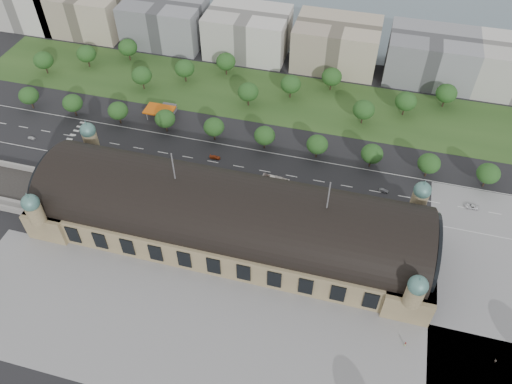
% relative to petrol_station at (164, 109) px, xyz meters
% --- Properties ---
extents(ground, '(900.00, 900.00, 0.00)m').
position_rel_petrol_station_xyz_m(ground, '(53.91, -65.28, -2.95)').
color(ground, black).
rests_on(ground, ground).
extents(station, '(150.00, 48.40, 44.30)m').
position_rel_petrol_station_xyz_m(station, '(53.91, -65.28, 7.33)').
color(station, '#9E8B62').
rests_on(station, ground).
extents(plaza_south, '(190.00, 48.00, 0.12)m').
position_rel_petrol_station_xyz_m(plaza_south, '(63.91, -109.28, -2.95)').
color(plaza_south, gray).
rests_on(plaza_south, ground).
extents(plaza_east, '(56.00, 100.00, 0.12)m').
position_rel_petrol_station_xyz_m(plaza_east, '(156.91, -65.28, -2.95)').
color(plaza_east, gray).
rests_on(plaza_east, ground).
extents(road_slab, '(260.00, 26.00, 0.10)m').
position_rel_petrol_station_xyz_m(road_slab, '(33.91, -27.28, -2.95)').
color(road_slab, black).
rests_on(road_slab, ground).
extents(grass_belt, '(300.00, 45.00, 0.10)m').
position_rel_petrol_station_xyz_m(grass_belt, '(38.91, 27.72, -2.95)').
color(grass_belt, '#28481C').
rests_on(grass_belt, ground).
extents(petrol_station, '(14.00, 13.00, 5.05)m').
position_rel_petrol_station_xyz_m(petrol_station, '(0.00, 0.00, 0.00)').
color(petrol_station, '#C7540B').
rests_on(petrol_station, ground).
extents(office_0, '(45.00, 32.00, 24.00)m').
position_rel_petrol_station_xyz_m(office_0, '(-116.09, 67.72, 9.05)').
color(office_0, silver).
rests_on(office_0, ground).
extents(office_1, '(45.00, 32.00, 24.00)m').
position_rel_petrol_station_xyz_m(office_1, '(-76.09, 67.72, 9.05)').
color(office_1, '#BBAE92').
rests_on(office_1, ground).
extents(office_2, '(45.00, 32.00, 24.00)m').
position_rel_petrol_station_xyz_m(office_2, '(-26.09, 67.72, 9.05)').
color(office_2, gray).
rests_on(office_2, ground).
extents(office_3, '(45.00, 32.00, 24.00)m').
position_rel_petrol_station_xyz_m(office_3, '(23.91, 67.72, 9.05)').
color(office_3, silver).
rests_on(office_3, ground).
extents(office_4, '(45.00, 32.00, 24.00)m').
position_rel_petrol_station_xyz_m(office_4, '(73.91, 67.72, 9.05)').
color(office_4, '#BBAE92').
rests_on(office_4, ground).
extents(office_5, '(45.00, 32.00, 24.00)m').
position_rel_petrol_station_xyz_m(office_5, '(123.91, 67.72, 9.05)').
color(office_5, gray).
rests_on(office_5, ground).
extents(tree_row_0, '(9.60, 9.60, 11.52)m').
position_rel_petrol_station_xyz_m(tree_row_0, '(-66.09, -12.28, 4.48)').
color(tree_row_0, '#2D2116').
rests_on(tree_row_0, ground).
extents(tree_row_1, '(9.60, 9.60, 11.52)m').
position_rel_petrol_station_xyz_m(tree_row_1, '(-42.09, -12.28, 4.48)').
color(tree_row_1, '#2D2116').
rests_on(tree_row_1, ground).
extents(tree_row_2, '(9.60, 9.60, 11.52)m').
position_rel_petrol_station_xyz_m(tree_row_2, '(-18.09, -12.28, 4.48)').
color(tree_row_2, '#2D2116').
rests_on(tree_row_2, ground).
extents(tree_row_3, '(9.60, 9.60, 11.52)m').
position_rel_petrol_station_xyz_m(tree_row_3, '(5.91, -12.28, 4.48)').
color(tree_row_3, '#2D2116').
rests_on(tree_row_3, ground).
extents(tree_row_4, '(9.60, 9.60, 11.52)m').
position_rel_petrol_station_xyz_m(tree_row_4, '(29.91, -12.28, 4.48)').
color(tree_row_4, '#2D2116').
rests_on(tree_row_4, ground).
extents(tree_row_5, '(9.60, 9.60, 11.52)m').
position_rel_petrol_station_xyz_m(tree_row_5, '(53.91, -12.28, 4.48)').
color(tree_row_5, '#2D2116').
rests_on(tree_row_5, ground).
extents(tree_row_6, '(9.60, 9.60, 11.52)m').
position_rel_petrol_station_xyz_m(tree_row_6, '(77.91, -12.28, 4.48)').
color(tree_row_6, '#2D2116').
rests_on(tree_row_6, ground).
extents(tree_row_7, '(9.60, 9.60, 11.52)m').
position_rel_petrol_station_xyz_m(tree_row_7, '(101.91, -12.28, 4.48)').
color(tree_row_7, '#2D2116').
rests_on(tree_row_7, ground).
extents(tree_row_8, '(9.60, 9.60, 11.52)m').
position_rel_petrol_station_xyz_m(tree_row_8, '(125.91, -12.28, 4.48)').
color(tree_row_8, '#2D2116').
rests_on(tree_row_8, ground).
extents(tree_row_9, '(9.60, 9.60, 11.52)m').
position_rel_petrol_station_xyz_m(tree_row_9, '(149.91, -12.28, 4.48)').
color(tree_row_9, '#2D2116').
rests_on(tree_row_9, ground).
extents(tree_belt_0, '(10.40, 10.40, 12.48)m').
position_rel_petrol_station_xyz_m(tree_belt_0, '(-76.09, 17.72, 5.10)').
color(tree_belt_0, '#2D2116').
rests_on(tree_belt_0, ground).
extents(tree_belt_1, '(10.40, 10.40, 12.48)m').
position_rel_petrol_station_xyz_m(tree_belt_1, '(-57.09, 29.72, 5.10)').
color(tree_belt_1, '#2D2116').
rests_on(tree_belt_1, ground).
extents(tree_belt_2, '(10.40, 10.40, 12.48)m').
position_rel_petrol_station_xyz_m(tree_belt_2, '(-38.09, 41.72, 5.10)').
color(tree_belt_2, '#2D2116').
rests_on(tree_belt_2, ground).
extents(tree_belt_3, '(10.40, 10.40, 12.48)m').
position_rel_petrol_station_xyz_m(tree_belt_3, '(-19.09, 17.72, 5.10)').
color(tree_belt_3, '#2D2116').
rests_on(tree_belt_3, ground).
extents(tree_belt_4, '(10.40, 10.40, 12.48)m').
position_rel_petrol_station_xyz_m(tree_belt_4, '(-0.09, 29.72, 5.10)').
color(tree_belt_4, '#2D2116').
rests_on(tree_belt_4, ground).
extents(tree_belt_5, '(10.40, 10.40, 12.48)m').
position_rel_petrol_station_xyz_m(tree_belt_5, '(18.91, 41.72, 5.10)').
color(tree_belt_5, '#2D2116').
rests_on(tree_belt_5, ground).
extents(tree_belt_6, '(10.40, 10.40, 12.48)m').
position_rel_petrol_station_xyz_m(tree_belt_6, '(37.91, 17.72, 5.10)').
color(tree_belt_6, '#2D2116').
rests_on(tree_belt_6, ground).
extents(tree_belt_7, '(10.40, 10.40, 12.48)m').
position_rel_petrol_station_xyz_m(tree_belt_7, '(56.91, 29.72, 5.10)').
color(tree_belt_7, '#2D2116').
rests_on(tree_belt_7, ground).
extents(tree_belt_8, '(10.40, 10.40, 12.48)m').
position_rel_petrol_station_xyz_m(tree_belt_8, '(75.91, 41.72, 5.10)').
color(tree_belt_8, '#2D2116').
rests_on(tree_belt_8, ground).
extents(tree_belt_9, '(10.40, 10.40, 12.48)m').
position_rel_petrol_station_xyz_m(tree_belt_9, '(94.91, 17.72, 5.10)').
color(tree_belt_9, '#2D2116').
rests_on(tree_belt_9, ground).
extents(tree_belt_10, '(10.40, 10.40, 12.48)m').
position_rel_petrol_station_xyz_m(tree_belt_10, '(113.91, 29.72, 5.10)').
color(tree_belt_10, '#2D2116').
rests_on(tree_belt_10, ground).
extents(tree_belt_11, '(10.40, 10.40, 12.48)m').
position_rel_petrol_station_xyz_m(tree_belt_11, '(132.91, 41.72, 5.10)').
color(tree_belt_11, '#2D2116').
rests_on(tree_belt_11, ground).
extents(traffic_car_0, '(3.89, 1.95, 1.27)m').
position_rel_petrol_station_xyz_m(traffic_car_0, '(-53.44, -33.90, -2.31)').
color(traffic_car_0, silver).
rests_on(traffic_car_0, ground).
extents(traffic_car_1, '(4.75, 2.05, 1.52)m').
position_rel_petrol_station_xyz_m(traffic_car_1, '(-27.67, -27.27, -2.19)').
color(traffic_car_1, '#94949C').
rests_on(traffic_car_1, ground).
extents(traffic_car_2, '(5.64, 3.01, 1.51)m').
position_rel_petrol_station_xyz_m(traffic_car_2, '(-2.16, -33.28, -2.19)').
color(traffic_car_2, black).
rests_on(traffic_car_2, ground).
extents(traffic_car_3, '(4.92, 2.18, 1.40)m').
position_rel_petrol_station_xyz_m(traffic_car_3, '(34.15, -24.89, -2.25)').
color(traffic_car_3, '#9A3413').
rests_on(traffic_car_3, ground).
extents(traffic_car_5, '(4.02, 1.83, 1.28)m').
position_rel_petrol_station_xyz_m(traffic_car_5, '(109.26, -26.53, -2.31)').
color(traffic_car_5, '#57585F').
rests_on(traffic_car_5, ground).
extents(traffic_car_6, '(5.51, 2.65, 1.51)m').
position_rel_petrol_station_xyz_m(traffic_car_6, '(144.60, -26.56, -2.19)').
color(traffic_car_6, white).
rests_on(traffic_car_6, ground).
extents(parked_car_0, '(4.84, 4.01, 1.56)m').
position_rel_petrol_station_xyz_m(parked_car_0, '(-15.32, -41.27, -2.17)').
color(parked_car_0, black).
rests_on(parked_car_0, ground).
extents(parked_car_1, '(5.82, 5.06, 1.49)m').
position_rel_petrol_station_xyz_m(parked_car_1, '(-5.47, -40.28, -2.20)').
color(parked_car_1, maroon).
rests_on(parked_car_1, ground).
extents(parked_car_2, '(5.48, 4.33, 1.49)m').
position_rel_petrol_station_xyz_m(parked_car_2, '(-9.07, -40.28, -2.21)').
color(parked_car_2, '#1C1843').
rests_on(parked_car_2, ground).
extents(parked_car_3, '(4.94, 4.41, 1.62)m').
position_rel_petrol_station_xyz_m(parked_car_3, '(19.34, -40.28, -2.14)').
color(parked_car_3, '#55565C').
rests_on(parked_car_3, ground).
extents(parked_car_4, '(5.21, 3.40, 1.62)m').
position_rel_petrol_station_xyz_m(parked_car_4, '(9.82, -40.91, -2.14)').
color(parked_car_4, silver).
rests_on(parked_car_4, ground).
extents(parked_car_5, '(5.83, 4.90, 1.48)m').
position_rel_petrol_station_xyz_m(parked_car_5, '(10.77, -40.28, -2.21)').
color(parked_car_5, gray).
rests_on(parked_car_5, ground).
extents(parked_car_6, '(5.25, 3.92, 1.42)m').
position_rel_petrol_station_xyz_m(parked_car_6, '(10.52, -40.38, -2.24)').
color(parked_car_6, black).
rests_on(parked_car_6, ground).
extents(bus_west, '(11.91, 3.07, 3.30)m').
position_rel_petrol_station_xyz_m(bus_west, '(30.02, -38.28, -1.30)').
color(bus_west, '#C84A20').
rests_on(bus_west, ground).
extents(bus_mid, '(12.43, 4.05, 3.40)m').
position_rel_petrol_station_xyz_m(bus_mid, '(64.14, -33.28, -1.25)').
color(bus_mid, white).
rests_on(bus_mid, ground).
extents(bus_east, '(10.94, 3.43, 3.00)m').
position_rel_petrol_station_xyz_m(bus_east, '(87.80, -38.22, -1.45)').
color(bus_east, silver).
rests_on(bus_east, ground).
extents(pedestrian_0, '(1.08, 0.83, 1.96)m').
position_rel_petrol_station_xyz_m(pedestrian_0, '(121.84, -95.20, -1.97)').
color(pedestrian_0, gray).
rests_on(pedestrian_0, ground).
extents(pedestrian_2, '(0.61, 0.93, 1.80)m').
position_rel_petrol_station_xyz_m(pedestrian_2, '(149.75, -93.51, -2.05)').
color(pedestrian_2, gray).
rests_on(pedestrian_2, ground).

